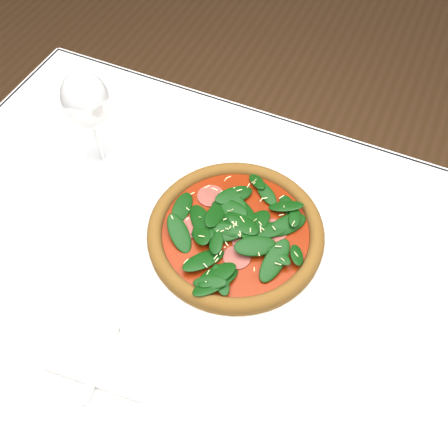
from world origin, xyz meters
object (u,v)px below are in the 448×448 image
at_px(plate, 235,237).
at_px(wine_glass, 86,103).
at_px(napkin, 102,362).
at_px(pizza, 236,230).

bearing_deg(plate, wine_glass, 168.66).
height_order(wine_glass, napkin, wine_glass).
relative_size(plate, pizza, 0.95).
bearing_deg(wine_glass, plate, -11.34).
relative_size(plate, napkin, 2.27).
xyz_separation_m(pizza, wine_glass, (-0.30, 0.06, 0.11)).
distance_m(wine_glass, napkin, 0.42).
bearing_deg(wine_glass, napkin, -57.88).
bearing_deg(pizza, plate, -63.43).
xyz_separation_m(plate, pizza, (-0.00, 0.00, 0.02)).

